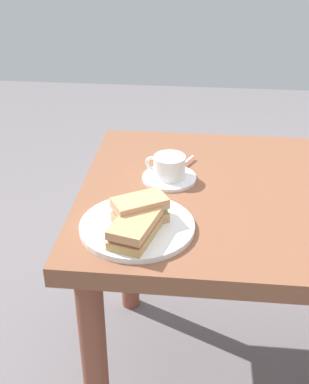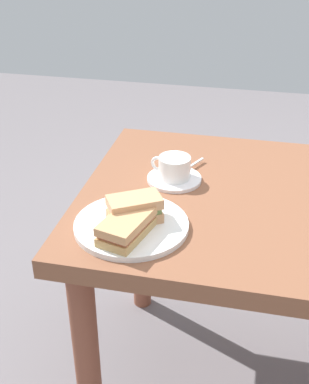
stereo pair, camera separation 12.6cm
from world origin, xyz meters
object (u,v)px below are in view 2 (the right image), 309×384
(coffee_cup, at_px, (174,167))
(spoon, at_px, (190,166))
(sandwich_plate, at_px, (131,225))
(coffee_saucer, at_px, (174,179))
(sandwich_back, at_px, (127,226))
(sandwich_front, at_px, (135,209))

(coffee_cup, xyz_separation_m, spoon, (-0.03, -0.07, -0.03))
(sandwich_plate, relative_size, coffee_saucer, 1.81)
(sandwich_plate, height_order, coffee_cup, coffee_cup)
(coffee_saucer, bearing_deg, spoon, -115.05)
(sandwich_back, xyz_separation_m, spoon, (-0.09, -0.37, -0.03))
(spoon, bearing_deg, sandwich_back, 76.93)
(coffee_saucer, bearing_deg, sandwich_back, 80.01)
(sandwich_front, relative_size, sandwich_back, 0.88)
(spoon, bearing_deg, sandwich_front, 74.76)
(sandwich_plate, bearing_deg, coffee_saucer, -102.80)
(sandwich_plate, distance_m, coffee_saucer, 0.26)
(sandwich_plate, distance_m, coffee_cup, 0.26)
(sandwich_plate, height_order, coffee_saucer, sandwich_plate)
(coffee_saucer, xyz_separation_m, coffee_cup, (0.00, -0.00, 0.04))
(sandwich_back, distance_m, spoon, 0.38)
(sandwich_front, xyz_separation_m, sandwich_back, (0.00, 0.06, -0.01))
(sandwich_back, relative_size, coffee_cup, 1.40)
(sandwich_back, bearing_deg, sandwich_plate, -85.88)
(sandwich_front, bearing_deg, spoon, -105.24)
(coffee_saucer, distance_m, coffee_cup, 0.04)
(sandwich_plate, relative_size, spoon, 2.87)
(sandwich_plate, xyz_separation_m, sandwich_back, (-0.00, 0.05, 0.03))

